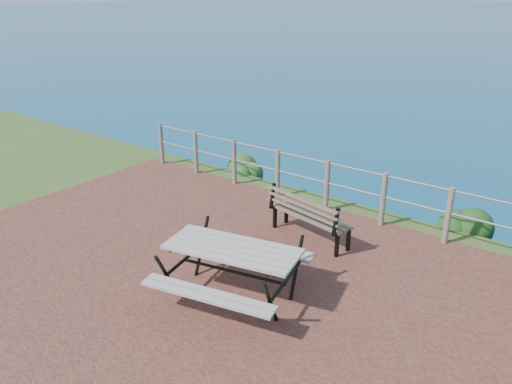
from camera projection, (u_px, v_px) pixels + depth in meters
ground at (211, 285)px, 7.28m from camera, size 10.00×7.00×0.12m
safety_railing at (327, 183)px, 9.53m from camera, size 9.40×0.10×1.00m
picnic_table at (233, 267)px, 6.81m from camera, size 1.94×1.55×0.77m
park_bench at (311, 209)px, 8.39m from camera, size 1.58×0.67×0.87m
shrub_lip_west at (245, 170)px, 11.89m from camera, size 0.76×0.76×0.49m
shrub_lip_east at (466, 225)px, 9.11m from camera, size 0.73×0.73×0.45m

